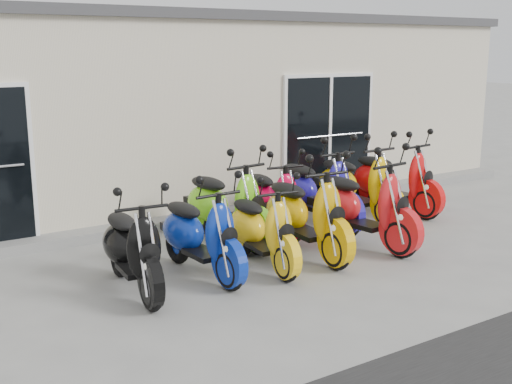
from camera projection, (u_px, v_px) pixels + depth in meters
ground at (280, 253)px, 8.82m from camera, size 80.00×80.00×0.00m
building at (130, 108)px, 12.73m from camera, size 14.00×6.00×3.20m
roof_cap at (126, 20)px, 12.36m from camera, size 14.20×6.20×0.16m
front_step at (209, 216)px, 10.46m from camera, size 14.00×0.40×0.15m
door_right at (329, 132)px, 11.70m from camera, size 2.02×0.08×2.22m
scooter_front_black at (132, 236)px, 7.28m from camera, size 0.83×1.89×1.36m
scooter_front_blue at (200, 222)px, 7.81m from camera, size 0.78×1.89×1.37m
scooter_front_orange_a at (262, 218)px, 8.12m from camera, size 0.78×1.81×1.30m
scooter_front_orange_b at (306, 202)px, 8.58m from camera, size 0.83×2.05×1.49m
scooter_front_red at (362, 194)px, 8.99m from camera, size 0.99×2.13×1.52m
scooter_back_green at (226, 194)px, 9.12m from camera, size 0.97×2.07×1.47m
scooter_back_red at (272, 190)px, 9.66m from camera, size 0.89×1.89×1.35m
scooter_back_blue at (317, 180)px, 9.94m from camera, size 0.83×2.08×1.52m
scooter_back_yellow at (357, 175)px, 10.41m from camera, size 0.81×2.05×1.50m
scooter_back_extra at (394, 170)px, 10.88m from camera, size 0.97×2.07×1.47m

